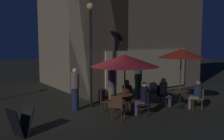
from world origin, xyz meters
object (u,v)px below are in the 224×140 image
Objects in this scene: patron_seated_2 at (164,90)px; cafe_table_1 at (180,95)px; cafe_chair_3 at (147,101)px; patio_umbrella_1 at (181,54)px; cafe_chair_0 at (127,95)px; patron_standing_4 at (138,82)px; patron_seated_1 at (143,97)px; patron_standing_6 at (75,89)px; street_lamp_near_corner at (91,38)px; patron_seated_0 at (127,93)px; patio_umbrella_0 at (125,61)px; cafe_chair_5 at (200,97)px; cafe_chair_1 at (105,99)px; patron_standing_5 at (112,86)px; patron_seated_3 at (196,93)px; cafe_chair_2 at (117,105)px; cafe_table_0 at (125,101)px; menu_sandwich_board at (20,122)px.

cafe_table_1 is at bearing 0.00° from patron_seated_2.
patio_umbrella_1 is at bearing -125.86° from cafe_chair_3.
patron_standing_4 is at bearing 168.10° from cafe_chair_0.
patron_seated_1 reaches higher than cafe_chair_0.
cafe_chair_3 is 0.53× the size of patron_standing_6.
street_lamp_near_corner is 3.53× the size of patron_seated_0.
cafe_chair_5 is at bearing -22.80° from patio_umbrella_0.
patio_umbrella_0 is 2.54m from patron_seated_2.
cafe_chair_1 is at bearing 22.83° from patron_standing_4.
street_lamp_near_corner is 2.45× the size of patron_standing_5.
cafe_chair_1 is 0.99× the size of cafe_chair_5.
patron_standing_5 reaches higher than cafe_chair_1.
patio_umbrella_0 is 3.34m from patron_seated_3.
patio_umbrella_0 is 1.73m from cafe_chair_2.
cafe_chair_3 is 1.14m from patron_seated_0.
cafe_chair_1 is at bearing -130.84° from patron_seated_2.
patron_standing_6 is at bearing 2.31° from cafe_chair_3.
street_lamp_near_corner is 1.89m from patio_umbrella_0.
street_lamp_near_corner is at bearing -88.70° from cafe_chair_0.
patron_seated_2 reaches higher than cafe_table_0.
patron_standing_5 is (-2.21, 1.80, 0.36)m from cafe_table_1.
patron_seated_2 reaches higher than cafe_chair_3.
street_lamp_near_corner is 4.56× the size of cafe_chair_0.
cafe_table_0 is at bearing 19.49° from patron_standing_6.
patron_standing_4 is at bearing -71.01° from cafe_chair_3.
patron_seated_3 is 0.71× the size of patron_standing_4.
menu_sandwich_board is at bearing 18.97° from patron_standing_4.
cafe_chair_3 is at bearing -180.00° from patron_seated_1.
patron_seated_0 is 1.83m from patron_standing_4.
patron_seated_1 reaches higher than patron_seated_0.
menu_sandwich_board is 0.95× the size of cafe_chair_3.
patron_standing_4 is (1.94, 1.50, 0.32)m from cafe_table_0.
patron_seated_0 reaches higher than cafe_chair_2.
patio_umbrella_0 reaches higher than cafe_chair_1.
patron_seated_1 is 1.79m from patron_seated_2.
patron_seated_2 is at bearing -30.70° from street_lamp_near_corner.
cafe_table_0 is (3.94, 0.13, 0.08)m from menu_sandwich_board.
patron_standing_5 is 1.60m from patron_standing_6.
patron_seated_1 reaches higher than menu_sandwich_board.
patron_standing_6 reaches higher than cafe_chair_3.
cafe_chair_1 is at bearing 22.67° from cafe_chair_5.
patron_seated_2 is (1.62, 0.66, 0.14)m from cafe_chair_3.
patio_umbrella_0 is 1.45× the size of patron_standing_5.
cafe_chair_2 is 1.15m from patron_seated_1.
patron_seated_1 is (-0.09, 0.11, 0.16)m from cafe_chair_3.
patio_umbrella_0 is 2.73m from patron_standing_4.
patron_standing_4 is (-0.90, 2.61, 0.16)m from patron_seated_3.
menu_sandwich_board is at bearing -149.34° from patron_standing_5.
street_lamp_near_corner is 5.82× the size of cafe_table_1.
patio_umbrella_1 is (0.00, 0.00, 1.73)m from cafe_table_1.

